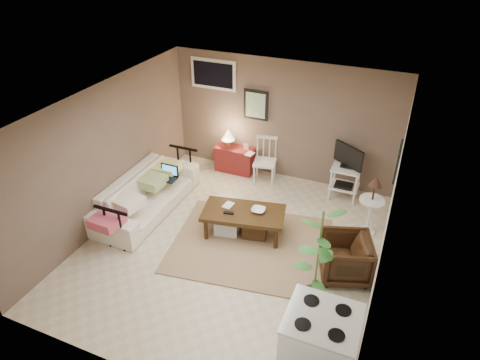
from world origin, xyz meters
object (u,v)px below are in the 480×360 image
at_px(red_console, 234,157).
at_px(side_table, 373,198).
at_px(stove, 319,349).
at_px(tv_stand, 346,171).
at_px(spindle_chair, 265,162).
at_px(potted_plant, 317,262).
at_px(coffee_table, 243,221).
at_px(sofa, 147,189).
at_px(armchair, 345,256).

relative_size(red_console, side_table, 0.84).
distance_m(red_console, stove, 4.88).
xyz_separation_m(tv_stand, side_table, (0.58, -0.88, 0.10)).
bearing_deg(spindle_chair, side_table, -21.95).
bearing_deg(potted_plant, tv_stand, 93.38).
distance_m(coffee_table, stove, 2.76).
xyz_separation_m(tv_stand, stove, (0.45, -3.86, -0.08)).
distance_m(spindle_chair, stove, 4.36).
distance_m(coffee_table, red_console, 2.16).
xyz_separation_m(coffee_table, red_console, (-0.99, 1.92, 0.04)).
height_order(sofa, side_table, side_table).
height_order(red_console, side_table, side_table).
height_order(sofa, stove, stove).
relative_size(red_console, tv_stand, 0.84).
bearing_deg(armchair, sofa, -113.77).
distance_m(sofa, spindle_chair, 2.37).
distance_m(coffee_table, spindle_chair, 1.78).
relative_size(spindle_chair, armchair, 1.29).
height_order(spindle_chair, armchair, spindle_chair).
relative_size(sofa, potted_plant, 1.34).
bearing_deg(red_console, coffee_table, -62.74).
distance_m(side_table, armchair, 1.23).
xyz_separation_m(armchair, stove, (0.04, -1.80, 0.14)).
height_order(side_table, potted_plant, potted_plant).
bearing_deg(coffee_table, spindle_chair, 98.32).
distance_m(sofa, stove, 4.21).
xyz_separation_m(sofa, tv_stand, (3.19, 1.75, 0.14)).
bearing_deg(sofa, tv_stand, -61.26).
bearing_deg(potted_plant, side_table, 78.88).
relative_size(coffee_table, tv_stand, 1.30).
xyz_separation_m(armchair, potted_plant, (-0.24, -0.90, 0.55)).
distance_m(armchair, potted_plant, 1.09).
bearing_deg(red_console, sofa, -114.59).
distance_m(tv_stand, armchair, 2.11).
xyz_separation_m(red_console, spindle_chair, (0.73, -0.17, 0.12)).
distance_m(spindle_chair, tv_stand, 1.59).
bearing_deg(stove, armchair, 91.37).
bearing_deg(stove, sofa, 149.89).
relative_size(red_console, armchair, 1.28).
distance_m(tv_stand, potted_plant, 2.98).
bearing_deg(spindle_chair, red_console, 167.21).
xyz_separation_m(potted_plant, stove, (0.28, -0.90, -0.41)).
relative_size(potted_plant, stove, 1.69).
relative_size(tv_stand, stove, 1.09).
xyz_separation_m(coffee_table, sofa, (-1.86, 0.01, 0.17)).
xyz_separation_m(side_table, stove, (-0.13, -2.98, -0.18)).
height_order(red_console, stove, stove).
height_order(armchair, potted_plant, potted_plant).
distance_m(coffee_table, sofa, 1.87).
xyz_separation_m(sofa, armchair, (3.60, -0.31, -0.09)).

